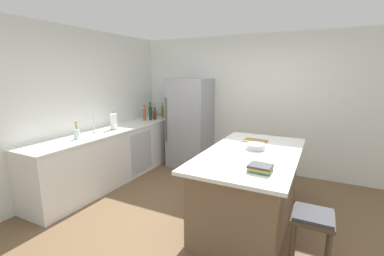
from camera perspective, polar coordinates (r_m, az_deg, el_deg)
name	(u,v)px	position (r m, az deg, el deg)	size (l,w,h in m)	color
ground_plane	(209,223)	(3.58, 3.80, -19.88)	(7.20, 7.20, 0.00)	brown
wall_rear	(256,104)	(5.23, 13.76, 5.10)	(6.00, 0.10, 2.60)	silver
wall_left	(69,110)	(4.62, -25.18, 3.48)	(0.10, 6.00, 2.60)	silver
counter_run_left	(114,155)	(4.88, -16.71, -5.57)	(0.65, 3.16, 0.92)	silver
kitchen_island	(250,187)	(3.48, 12.55, -12.37)	(1.09, 2.01, 0.93)	#7A6047
refrigerator	(190,123)	(5.34, -0.39, 1.14)	(0.79, 0.72, 1.78)	#93969B
bar_stool	(312,225)	(2.79, 24.72, -18.57)	(0.36, 0.36, 0.64)	#473828
sink_faucet	(94,123)	(4.54, -20.52, 0.93)	(0.15, 0.05, 0.30)	silver
flower_vase	(77,133)	(4.22, -23.81, -0.98)	(0.08, 0.08, 0.27)	silver
paper_towel_roll	(114,122)	(4.73, -16.69, 1.30)	(0.14, 0.14, 0.31)	gray
olive_oil_bottle	(162,112)	(5.83, -6.46, 3.55)	(0.06, 0.06, 0.32)	olive
whiskey_bottle	(154,113)	(5.83, -8.21, 3.33)	(0.08, 0.08, 0.28)	brown
soda_bottle	(154,113)	(5.72, -8.18, 3.34)	(0.06, 0.06, 0.32)	silver
syrup_bottle	(155,115)	(5.60, -8.09, 2.89)	(0.07, 0.07, 0.25)	#5B3319
wine_bottle	(150,113)	(5.54, -9.05, 3.30)	(0.06, 0.06, 0.37)	#19381E
vinegar_bottle	(145,114)	(5.50, -10.30, 2.95)	(0.06, 0.06, 0.31)	#994C23
cookbook_stack	(260,168)	(2.69, 14.65, -8.47)	(0.23, 0.20, 0.07)	#4C7F60
mixing_bowl	(256,147)	(3.44, 13.71, -3.96)	(0.24, 0.24, 0.07)	#B2B5BA
cutting_board	(255,141)	(3.84, 13.58, -2.75)	(0.33, 0.27, 0.02)	#9E7042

